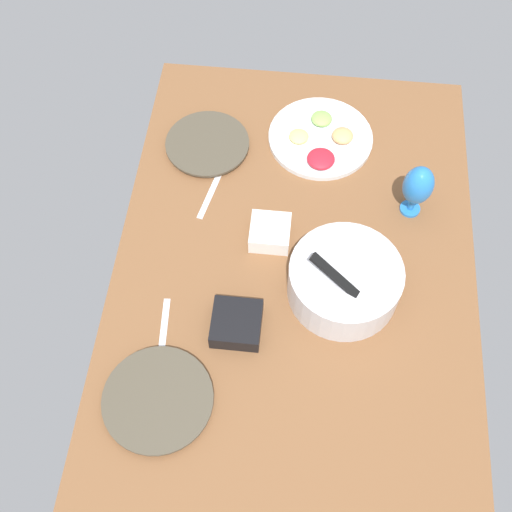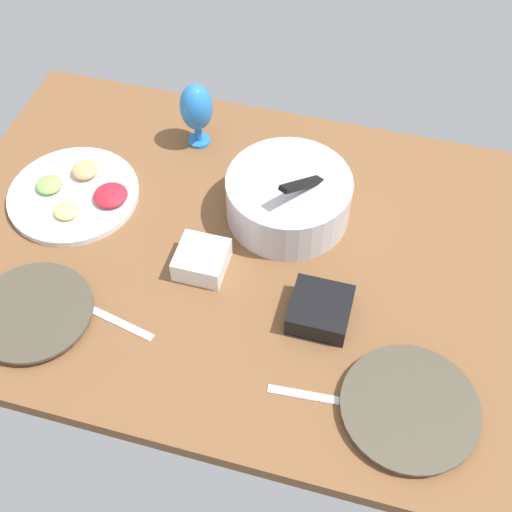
% 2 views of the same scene
% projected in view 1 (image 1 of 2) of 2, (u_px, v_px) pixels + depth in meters
% --- Properties ---
extents(ground_plane, '(1.60, 1.04, 0.04)m').
position_uv_depth(ground_plane, '(294.00, 277.00, 1.87)').
color(ground_plane, brown).
extents(dinner_plate_left, '(0.27, 0.27, 0.02)m').
position_uv_depth(dinner_plate_left, '(207.00, 145.00, 2.08)').
color(dinner_plate_left, beige).
rests_on(dinner_plate_left, ground_plane).
extents(dinner_plate_right, '(0.29, 0.29, 0.02)m').
position_uv_depth(dinner_plate_right, '(158.00, 400.00, 1.66)').
color(dinner_plate_right, beige).
rests_on(dinner_plate_right, ground_plane).
extents(mixing_bowl, '(0.31, 0.31, 0.20)m').
position_uv_depth(mixing_bowl, '(345.00, 280.00, 1.77)').
color(mixing_bowl, silver).
rests_on(mixing_bowl, ground_plane).
extents(fruit_platter, '(0.34, 0.34, 0.05)m').
position_uv_depth(fruit_platter, '(321.00, 138.00, 2.09)').
color(fruit_platter, silver).
rests_on(fruit_platter, ground_plane).
extents(hurricane_glass_blue, '(0.09, 0.09, 0.19)m').
position_uv_depth(hurricane_glass_blue, '(418.00, 186.00, 1.87)').
color(hurricane_glass_blue, blue).
rests_on(hurricane_glass_blue, ground_plane).
extents(square_bowl_white, '(0.12, 0.12, 0.06)m').
position_uv_depth(square_bowl_white, '(270.00, 232.00, 1.89)').
color(square_bowl_white, white).
rests_on(square_bowl_white, ground_plane).
extents(square_bowl_black, '(0.13, 0.13, 0.06)m').
position_uv_depth(square_bowl_black, '(236.00, 323.00, 1.74)').
color(square_bowl_black, black).
rests_on(square_bowl_black, ground_plane).
extents(fork_by_left_plate, '(0.18, 0.06, 0.01)m').
position_uv_depth(fork_by_left_plate, '(210.00, 195.00, 1.99)').
color(fork_by_left_plate, silver).
rests_on(fork_by_left_plate, ground_plane).
extents(fork_by_right_plate, '(0.18, 0.03, 0.01)m').
position_uv_depth(fork_by_right_plate, '(164.00, 328.00, 1.77)').
color(fork_by_right_plate, silver).
rests_on(fork_by_right_plate, ground_plane).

